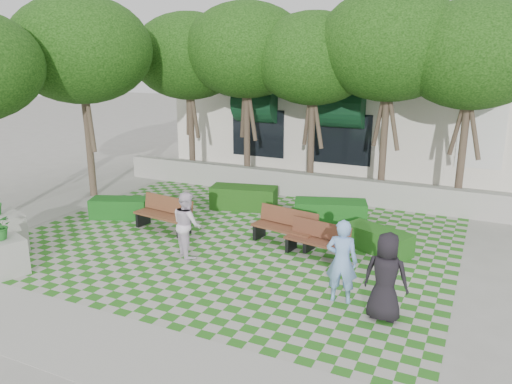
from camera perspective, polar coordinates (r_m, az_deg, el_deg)
The scene contains 19 objects.
ground at distance 13.51m, azimuth -4.68°, elevation -7.04°, with size 90.00×90.00×0.00m, color gray.
lawn at distance 14.32m, azimuth -2.68°, elevation -5.64°, with size 12.00×12.00×0.00m, color #2B721E.
sidewalk_south at distance 10.17m, azimuth -18.51°, elevation -15.93°, with size 16.00×2.00×0.01m, color #9E9B93.
sidewalk_west at distance 18.64m, azimuth -22.64°, elevation -1.79°, with size 2.00×12.00×0.01m, color #9E9B93.
retaining_wall at distance 18.71m, azimuth 4.78°, elevation 0.86°, with size 15.00×0.36×0.90m, color #9E9B93.
bench_east at distance 13.26m, azimuth 7.05°, elevation -5.53°, with size 1.79×0.86×0.90m.
bench_mid at distance 14.03m, azimuth 3.33°, elevation -4.07°, with size 1.95×0.94×0.98m.
bench_west at distance 15.32m, azimuth -10.44°, elevation -2.56°, with size 1.98×0.91×1.00m.
hedge_east at distance 13.90m, azimuth 13.75°, elevation -5.37°, with size 1.83×0.73×0.64m, color #1A4E14.
hedge_midright at distance 15.72m, azimuth 8.47°, elevation -2.38°, with size 2.20×0.88×0.77m, color #155118.
hedge_midleft at distance 17.16m, azimuth -1.41°, elevation -0.66°, with size 2.22×0.89×0.78m, color #194512.
hedge_west at distance 16.84m, azimuth -15.30°, elevation -1.77°, with size 1.84×0.73×0.64m, color #144E18.
planter_front at distance 13.51m, azimuth -26.97°, elevation -5.85°, with size 1.14×1.14×1.58m.
planter_back at distance 14.96m, azimuth -27.23°, elevation -4.10°, with size 1.33×1.33×1.76m.
person_blue at distance 10.82m, azimuth 9.77°, elevation -7.81°, with size 0.68×0.44×1.86m, color #7DA8E5.
person_dark at distance 10.33m, azimuth 14.61°, elevation -9.37°, with size 0.89×0.58×1.83m, color black.
person_white at distance 13.19m, azimuth -7.88°, elevation -3.65°, with size 0.85×0.66×1.74m, color silver.
tree_row at distance 18.61m, azimuth -0.74°, elevation 15.56°, with size 17.70×13.40×7.41m.
building at distance 25.56m, azimuth 13.22°, elevation 9.18°, with size 18.00×8.92×5.15m.
Camera 1 is at (6.30, -10.77, 5.18)m, focal length 35.00 mm.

